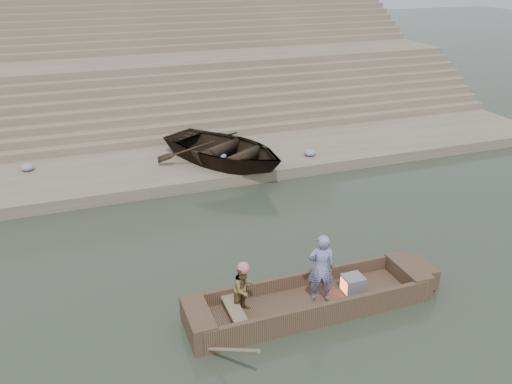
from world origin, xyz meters
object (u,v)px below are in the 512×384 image
standing_man (321,268)px  television (352,284)px  main_rowboat (310,305)px  beached_rowboat (225,149)px  rowing_man (244,289)px

standing_man → television: bearing=-160.5°
main_rowboat → television: bearing=-0.0°
main_rowboat → beached_rowboat: size_ratio=1.01×
rowing_man → beached_rowboat: (2.09, 8.22, 0.12)m
main_rowboat → standing_man: (0.23, -0.00, 0.92)m
main_rowboat → television: size_ratio=10.87×
standing_man → rowing_man: standing_man is taller
main_rowboat → television: 1.10m
beached_rowboat → standing_man: bearing=-124.2°
rowing_man → television: (2.55, -0.18, -0.37)m
main_rowboat → beached_rowboat: beached_rowboat is taller
main_rowboat → standing_man: standing_man is taller
rowing_man → television: 2.58m
main_rowboat → television: (1.05, -0.00, 0.31)m
standing_man → beached_rowboat: size_ratio=0.33×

